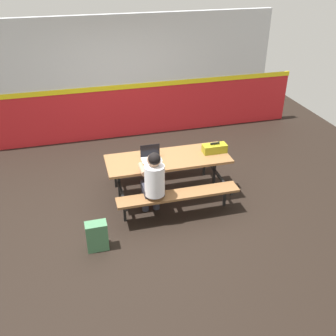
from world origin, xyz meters
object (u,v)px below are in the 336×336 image
laptop_silver (151,156)px  backpack_dark (97,236)px  student_nearer (153,180)px  toolbox_grey (215,148)px  picnic_table_main (168,167)px

laptop_silver → backpack_dark: (-1.03, -1.06, -0.57)m
student_nearer → laptop_silver: size_ratio=3.75×
toolbox_grey → backpack_dark: 2.42m
student_nearer → backpack_dark: size_ratio=2.74×
picnic_table_main → toolbox_grey: 0.84m
student_nearer → backpack_dark: (-0.93, -0.47, -0.49)m
picnic_table_main → backpack_dark: picnic_table_main is taller
student_nearer → laptop_silver: 0.61m
laptop_silver → backpack_dark: size_ratio=0.73×
backpack_dark → picnic_table_main: bearing=38.0°
laptop_silver → backpack_dark: 1.59m
toolbox_grey → backpack_dark: size_ratio=0.91×
backpack_dark → laptop_silver: bearing=45.8°
student_nearer → toolbox_grey: (1.18, 0.55, 0.10)m
picnic_table_main → toolbox_grey: toolbox_grey is taller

